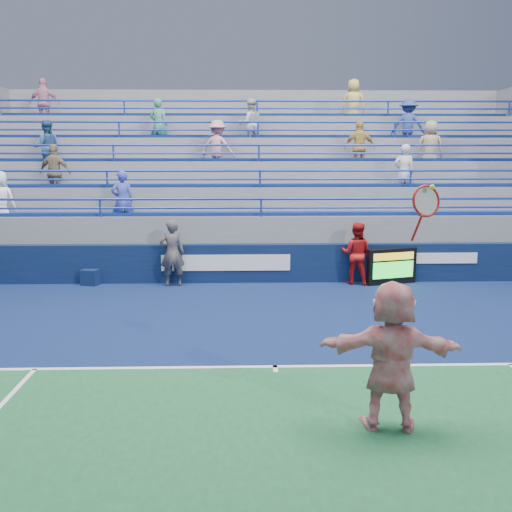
{
  "coord_description": "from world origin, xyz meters",
  "views": [
    {
      "loc": [
        -0.58,
        -9.29,
        3.69
      ],
      "look_at": [
        -0.26,
        2.5,
        1.5
      ],
      "focal_mm": 40.0,
      "sensor_mm": 36.0,
      "label": 1
    }
  ],
  "objects_px": {
    "serve_speed_board": "(392,267)",
    "line_judge": "(172,253)",
    "ball_girl": "(356,254)",
    "judge_chair": "(92,276)",
    "tennis_player": "(392,355)"
  },
  "relations": [
    {
      "from": "serve_speed_board",
      "to": "line_judge",
      "type": "distance_m",
      "value": 6.1
    },
    {
      "from": "line_judge",
      "to": "ball_girl",
      "type": "height_order",
      "value": "line_judge"
    },
    {
      "from": "serve_speed_board",
      "to": "judge_chair",
      "type": "height_order",
      "value": "serve_speed_board"
    },
    {
      "from": "judge_chair",
      "to": "tennis_player",
      "type": "xyz_separation_m",
      "value": [
        6.14,
        -8.49,
        0.77
      ]
    },
    {
      "from": "serve_speed_board",
      "to": "tennis_player",
      "type": "relative_size",
      "value": 0.44
    },
    {
      "from": "judge_chair",
      "to": "serve_speed_board",
      "type": "bearing_deg",
      "value": -1.24
    },
    {
      "from": "ball_girl",
      "to": "line_judge",
      "type": "bearing_deg",
      "value": 22.75
    },
    {
      "from": "tennis_player",
      "to": "ball_girl",
      "type": "bearing_deg",
      "value": 81.69
    },
    {
      "from": "judge_chair",
      "to": "line_judge",
      "type": "relative_size",
      "value": 0.43
    },
    {
      "from": "ball_girl",
      "to": "tennis_player",
      "type": "bearing_deg",
      "value": 103.39
    },
    {
      "from": "tennis_player",
      "to": "judge_chair",
      "type": "bearing_deg",
      "value": 125.89
    },
    {
      "from": "serve_speed_board",
      "to": "tennis_player",
      "type": "distance_m",
      "value": 8.62
    },
    {
      "from": "judge_chair",
      "to": "tennis_player",
      "type": "bearing_deg",
      "value": -54.11
    },
    {
      "from": "tennis_player",
      "to": "ball_girl",
      "type": "xyz_separation_m",
      "value": [
        1.22,
        8.38,
        -0.16
      ]
    },
    {
      "from": "serve_speed_board",
      "to": "ball_girl",
      "type": "height_order",
      "value": "ball_girl"
    }
  ]
}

